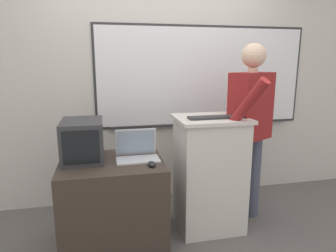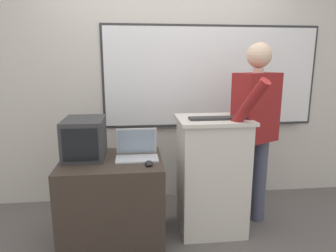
# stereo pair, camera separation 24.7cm
# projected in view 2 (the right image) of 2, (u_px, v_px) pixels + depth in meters

# --- Properties ---
(back_wall) EXTENTS (6.40, 0.17, 2.80)m
(back_wall) POSITION_uv_depth(u_px,v_px,m) (164.00, 73.00, 3.22)
(back_wall) COLOR beige
(back_wall) RESTS_ON ground_plane
(lectern_podium) EXTENTS (0.62, 0.52, 1.04)m
(lectern_podium) POSITION_uv_depth(u_px,v_px,m) (211.00, 175.00, 2.68)
(lectern_podium) COLOR beige
(lectern_podium) RESTS_ON ground_plane
(side_desk) EXTENTS (0.82, 0.66, 0.73)m
(side_desk) POSITION_uv_depth(u_px,v_px,m) (113.00, 201.00, 2.53)
(side_desk) COLOR #382D26
(side_desk) RESTS_ON ground_plane
(person_presenter) EXTENTS (0.58, 0.68, 1.68)m
(person_presenter) POSITION_uv_depth(u_px,v_px,m) (255.00, 124.00, 2.67)
(person_presenter) COLOR #474C60
(person_presenter) RESTS_ON ground_plane
(laptop) EXTENTS (0.35, 0.24, 0.24)m
(laptop) POSITION_uv_depth(u_px,v_px,m) (137.00, 149.00, 2.50)
(laptop) COLOR #B7BABF
(laptop) RESTS_ON side_desk
(wireless_keyboard) EXTENTS (0.44, 0.11, 0.02)m
(wireless_keyboard) POSITION_uv_depth(u_px,v_px,m) (215.00, 118.00, 2.51)
(wireless_keyboard) COLOR #2D2D30
(wireless_keyboard) RESTS_ON lectern_podium
(computer_mouse_by_laptop) EXTENTS (0.06, 0.10, 0.03)m
(computer_mouse_by_laptop) POSITION_uv_depth(u_px,v_px,m) (149.00, 163.00, 2.30)
(computer_mouse_by_laptop) COLOR black
(computer_mouse_by_laptop) RESTS_ON side_desk
(computer_mouse_by_keyboard) EXTENTS (0.06, 0.10, 0.03)m
(computer_mouse_by_keyboard) POSITION_uv_depth(u_px,v_px,m) (246.00, 117.00, 2.52)
(computer_mouse_by_keyboard) COLOR black
(computer_mouse_by_keyboard) RESTS_ON lectern_podium
(crt_monitor) EXTENTS (0.32, 0.43, 0.33)m
(crt_monitor) POSITION_uv_depth(u_px,v_px,m) (85.00, 138.00, 2.48)
(crt_monitor) COLOR #333335
(crt_monitor) RESTS_ON side_desk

